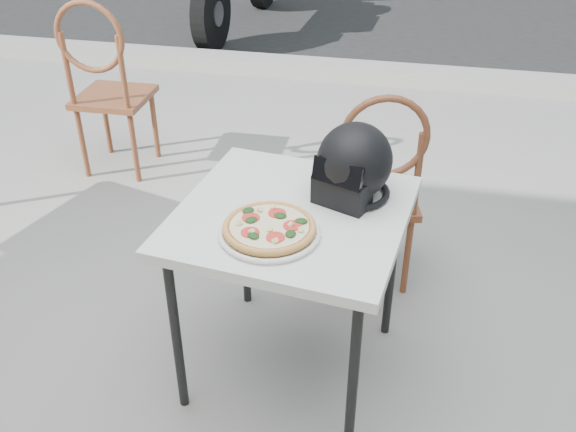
% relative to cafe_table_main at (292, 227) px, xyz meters
% --- Properties ---
extents(ground, '(80.00, 80.00, 0.00)m').
position_rel_cafe_table_main_xyz_m(ground, '(-0.22, 0.24, -0.66)').
color(ground, gray).
rests_on(ground, ground).
extents(curb, '(30.00, 0.25, 0.12)m').
position_rel_cafe_table_main_xyz_m(curb, '(-0.22, 3.24, -0.60)').
color(curb, gray).
rests_on(curb, ground).
extents(cafe_table_main, '(0.85, 0.85, 0.73)m').
position_rel_cafe_table_main_xyz_m(cafe_table_main, '(0.00, 0.00, 0.00)').
color(cafe_table_main, silver).
rests_on(cafe_table_main, ground).
extents(plate, '(0.37, 0.37, 0.02)m').
position_rel_cafe_table_main_xyz_m(plate, '(-0.04, -0.16, 0.08)').
color(plate, white).
rests_on(plate, cafe_table_main).
extents(pizza, '(0.31, 0.31, 0.04)m').
position_rel_cafe_table_main_xyz_m(pizza, '(-0.04, -0.16, 0.10)').
color(pizza, tan).
rests_on(pizza, plate).
extents(helmet, '(0.34, 0.35, 0.27)m').
position_rel_cafe_table_main_xyz_m(helmet, '(0.19, 0.15, 0.18)').
color(helmet, black).
rests_on(helmet, cafe_table_main).
extents(cafe_chair_main, '(0.44, 0.44, 0.97)m').
position_rel_cafe_table_main_xyz_m(cafe_chair_main, '(0.25, 0.60, -0.12)').
color(cafe_chair_main, brown).
rests_on(cafe_chair_main, ground).
extents(cafe_chair_side, '(0.41, 0.41, 1.06)m').
position_rel_cafe_table_main_xyz_m(cafe_chair_side, '(-1.35, 1.36, -0.07)').
color(cafe_chair_side, brown).
rests_on(cafe_chair_side, ground).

